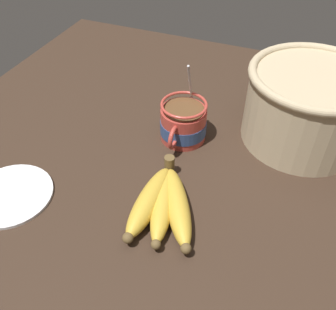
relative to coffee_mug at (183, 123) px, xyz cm
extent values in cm
cube|color=#332319|center=(9.52, 1.96, -5.29)|extent=(113.31, 113.31, 2.86)
cylinder|color=#B23D33|center=(-0.09, 0.00, -0.21)|extent=(9.76, 9.76, 7.31)
cylinder|color=navy|center=(-0.09, 0.00, -0.84)|extent=(9.96, 9.96, 3.03)
torus|color=#B23D33|center=(5.62, 0.00, 0.46)|extent=(5.06, 0.90, 5.06)
cylinder|color=brown|center=(-0.09, 0.00, 3.54)|extent=(8.56, 8.56, 0.40)
torus|color=#B23D33|center=(-0.09, 0.00, 4.79)|extent=(9.76, 9.76, 0.60)
cylinder|color=#B2B2B7|center=(-4.45, 0.00, 5.20)|extent=(5.76, 0.50, 15.30)
ellipsoid|color=#B2B2B7|center=(-1.80, 0.00, -2.37)|extent=(3.00, 2.00, 0.80)
cylinder|color=brown|center=(11.49, 1.40, -1.01)|extent=(2.00, 2.00, 3.00)
ellipsoid|color=gold|center=(20.99, 1.35, -1.79)|extent=(17.02, 4.23, 4.15)
sphere|color=brown|center=(29.49, 1.31, -1.79)|extent=(1.87, 1.87, 1.87)
ellipsoid|color=gold|center=(20.63, 3.79, -2.01)|extent=(17.29, 7.88, 3.72)
sphere|color=brown|center=(28.80, 5.94, -2.01)|extent=(1.67, 1.67, 1.67)
ellipsoid|color=gold|center=(20.09, 6.29, -1.85)|extent=(17.46, 12.30, 4.03)
sphere|color=brown|center=(27.83, 10.69, -1.85)|extent=(1.81, 1.81, 1.81)
cylinder|color=tan|center=(-9.69, 23.60, 3.81)|extent=(25.14, 25.14, 15.35)
torus|color=tan|center=(-9.69, 23.60, 11.48)|extent=(26.40, 26.40, 1.76)
cylinder|color=white|center=(27.98, -23.98, -3.57)|extent=(15.73, 15.73, 0.60)
camera|label=1|loc=(59.99, 20.52, 48.97)|focal=40.00mm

